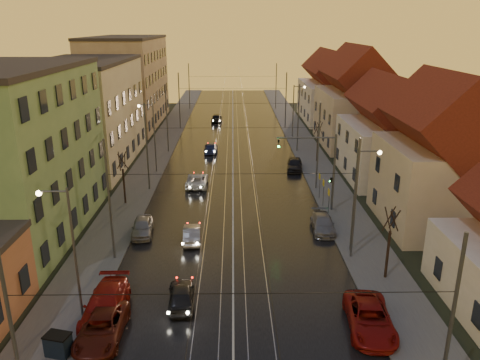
{
  "coord_description": "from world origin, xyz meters",
  "views": [
    {
      "loc": [
        0.05,
        -21.51,
        16.24
      ],
      "look_at": [
        0.66,
        19.6,
        2.51
      ],
      "focal_mm": 35.0,
      "sensor_mm": 36.0,
      "label": 1
    }
  ],
  "objects_px": {
    "driving_car_0": "(181,295)",
    "parked_left_3": "(142,227)",
    "parked_left_2": "(105,305)",
    "street_lamp_1": "(359,190)",
    "driving_car_3": "(211,148)",
    "driving_car_2": "(197,180)",
    "traffic_light_mast": "(323,163)",
    "driving_car_4": "(217,118)",
    "driving_car_1": "(192,234)",
    "parked_right_1": "(323,224)",
    "street_lamp_2": "(151,131)",
    "street_lamp_3": "(295,107)",
    "parked_right_2": "(295,164)",
    "dumpster": "(58,345)",
    "parked_left_1": "(102,328)",
    "parked_right_0": "(370,318)",
    "street_lamp_0": "(68,241)"
  },
  "relations": [
    {
      "from": "driving_car_0",
      "to": "street_lamp_3",
      "type": "bearing_deg",
      "value": -111.15
    },
    {
      "from": "driving_car_1",
      "to": "driving_car_3",
      "type": "distance_m",
      "value": 26.86
    },
    {
      "from": "street_lamp_3",
      "to": "driving_car_4",
      "type": "height_order",
      "value": "street_lamp_3"
    },
    {
      "from": "parked_right_1",
      "to": "parked_left_3",
      "type": "bearing_deg",
      "value": -175.25
    },
    {
      "from": "street_lamp_0",
      "to": "parked_right_2",
      "type": "relative_size",
      "value": 1.88
    },
    {
      "from": "driving_car_2",
      "to": "parked_right_1",
      "type": "height_order",
      "value": "driving_car_2"
    },
    {
      "from": "parked_left_2",
      "to": "parked_right_2",
      "type": "distance_m",
      "value": 32.16
    },
    {
      "from": "parked_right_1",
      "to": "street_lamp_2",
      "type": "bearing_deg",
      "value": 138.28
    },
    {
      "from": "parked_right_1",
      "to": "dumpster",
      "type": "distance_m",
      "value": 22.35
    },
    {
      "from": "parked_left_3",
      "to": "parked_right_2",
      "type": "relative_size",
      "value": 0.93
    },
    {
      "from": "driving_car_4",
      "to": "parked_right_2",
      "type": "relative_size",
      "value": 1.02
    },
    {
      "from": "street_lamp_1",
      "to": "driving_car_0",
      "type": "height_order",
      "value": "street_lamp_1"
    },
    {
      "from": "parked_right_1",
      "to": "parked_right_2",
      "type": "height_order",
      "value": "parked_right_2"
    },
    {
      "from": "parked_right_0",
      "to": "traffic_light_mast",
      "type": "bearing_deg",
      "value": 93.79
    },
    {
      "from": "street_lamp_2",
      "to": "parked_left_3",
      "type": "height_order",
      "value": "street_lamp_2"
    },
    {
      "from": "street_lamp_2",
      "to": "parked_right_1",
      "type": "xyz_separation_m",
      "value": [
        16.52,
        -16.2,
        -4.26
      ]
    },
    {
      "from": "driving_car_3",
      "to": "driving_car_4",
      "type": "bearing_deg",
      "value": -91.31
    },
    {
      "from": "parked_left_1",
      "to": "parked_right_0",
      "type": "distance_m",
      "value": 14.7
    },
    {
      "from": "parked_left_2",
      "to": "parked_left_3",
      "type": "distance_m",
      "value": 11.26
    },
    {
      "from": "driving_car_3",
      "to": "parked_right_2",
      "type": "height_order",
      "value": "parked_right_2"
    },
    {
      "from": "driving_car_0",
      "to": "parked_left_3",
      "type": "distance_m",
      "value": 10.93
    },
    {
      "from": "street_lamp_3",
      "to": "traffic_light_mast",
      "type": "bearing_deg",
      "value": -92.27
    },
    {
      "from": "street_lamp_0",
      "to": "driving_car_4",
      "type": "bearing_deg",
      "value": 83.69
    },
    {
      "from": "driving_car_1",
      "to": "parked_left_3",
      "type": "distance_m",
      "value": 4.31
    },
    {
      "from": "street_lamp_0",
      "to": "dumpster",
      "type": "bearing_deg",
      "value": -87.1
    },
    {
      "from": "driving_car_1",
      "to": "street_lamp_1",
      "type": "bearing_deg",
      "value": 166.89
    },
    {
      "from": "street_lamp_0",
      "to": "parked_left_2",
      "type": "bearing_deg",
      "value": 0.72
    },
    {
      "from": "street_lamp_1",
      "to": "driving_car_3",
      "type": "relative_size",
      "value": 1.87
    },
    {
      "from": "driving_car_1",
      "to": "parked_right_0",
      "type": "xyz_separation_m",
      "value": [
        10.83,
        -11.39,
        0.1
      ]
    },
    {
      "from": "street_lamp_0",
      "to": "driving_car_1",
      "type": "bearing_deg",
      "value": 59.54
    },
    {
      "from": "parked_left_2",
      "to": "dumpster",
      "type": "xyz_separation_m",
      "value": [
        -1.51,
        -3.46,
        -0.08
      ]
    },
    {
      "from": "driving_car_3",
      "to": "parked_left_3",
      "type": "distance_m",
      "value": 25.94
    },
    {
      "from": "parked_left_2",
      "to": "parked_left_3",
      "type": "relative_size",
      "value": 1.36
    },
    {
      "from": "traffic_light_mast",
      "to": "parked_left_2",
      "type": "bearing_deg",
      "value": -133.97
    },
    {
      "from": "street_lamp_3",
      "to": "parked_left_3",
      "type": "height_order",
      "value": "street_lamp_3"
    },
    {
      "from": "street_lamp_2",
      "to": "parked_right_2",
      "type": "xyz_separation_m",
      "value": [
        16.32,
        0.66,
        -4.16
      ]
    },
    {
      "from": "street_lamp_1",
      "to": "driving_car_0",
      "type": "distance_m",
      "value": 14.63
    },
    {
      "from": "street_lamp_0",
      "to": "parked_left_3",
      "type": "bearing_deg",
      "value": 81.12
    },
    {
      "from": "street_lamp_3",
      "to": "parked_left_3",
      "type": "distance_m",
      "value": 36.86
    },
    {
      "from": "parked_right_2",
      "to": "driving_car_0",
      "type": "bearing_deg",
      "value": -103.37
    },
    {
      "from": "street_lamp_3",
      "to": "parked_right_1",
      "type": "bearing_deg",
      "value": -93.0
    },
    {
      "from": "driving_car_2",
      "to": "dumpster",
      "type": "relative_size",
      "value": 3.93
    },
    {
      "from": "parked_left_2",
      "to": "parked_right_2",
      "type": "relative_size",
      "value": 1.27
    },
    {
      "from": "driving_car_1",
      "to": "parked_right_0",
      "type": "height_order",
      "value": "parked_right_0"
    },
    {
      "from": "street_lamp_1",
      "to": "dumpster",
      "type": "relative_size",
      "value": 6.67
    },
    {
      "from": "driving_car_0",
      "to": "parked_right_1",
      "type": "height_order",
      "value": "driving_car_0"
    },
    {
      "from": "driving_car_0",
      "to": "driving_car_2",
      "type": "relative_size",
      "value": 0.82
    },
    {
      "from": "dumpster",
      "to": "driving_car_4",
      "type": "bearing_deg",
      "value": 98.85
    },
    {
      "from": "driving_car_2",
      "to": "parked_left_3",
      "type": "distance_m",
      "value": 12.46
    },
    {
      "from": "street_lamp_1",
      "to": "driving_car_1",
      "type": "bearing_deg",
      "value": 170.86
    }
  ]
}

